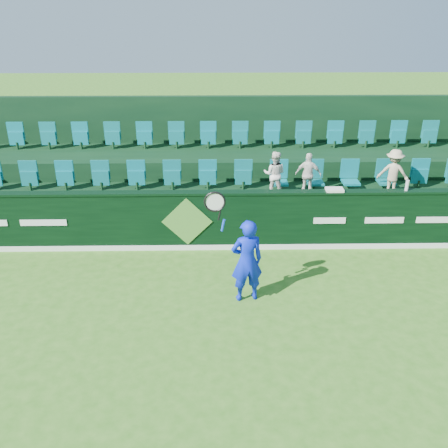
{
  "coord_description": "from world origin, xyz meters",
  "views": [
    {
      "loc": [
        0.63,
        -5.91,
        5.26
      ],
      "look_at": [
        0.78,
        2.8,
        1.15
      ],
      "focal_mm": 40.0,
      "sensor_mm": 36.0,
      "label": 1
    }
  ],
  "objects_px": {
    "spectator_middle": "(308,175)",
    "drinks_bottle": "(407,185)",
    "tennis_player": "(246,260)",
    "spectator_right": "(393,173)",
    "towel": "(335,190)",
    "spectator_left": "(274,174)"
  },
  "relations": [
    {
      "from": "spectator_middle",
      "to": "drinks_bottle",
      "type": "xyz_separation_m",
      "value": [
        1.92,
        -1.12,
        0.14
      ]
    },
    {
      "from": "tennis_player",
      "to": "spectator_right",
      "type": "height_order",
      "value": "tennis_player"
    },
    {
      "from": "spectator_middle",
      "to": "towel",
      "type": "distance_m",
      "value": 1.18
    },
    {
      "from": "drinks_bottle",
      "to": "towel",
      "type": "bearing_deg",
      "value": 180.0
    },
    {
      "from": "spectator_right",
      "to": "towel",
      "type": "xyz_separation_m",
      "value": [
        -1.63,
        -1.12,
        0.02
      ]
    },
    {
      "from": "spectator_left",
      "to": "spectator_middle",
      "type": "xyz_separation_m",
      "value": [
        0.8,
        0.0,
        -0.02
      ]
    },
    {
      "from": "drinks_bottle",
      "to": "spectator_left",
      "type": "bearing_deg",
      "value": 157.57
    },
    {
      "from": "spectator_right",
      "to": "towel",
      "type": "distance_m",
      "value": 1.98
    },
    {
      "from": "spectator_right",
      "to": "tennis_player",
      "type": "bearing_deg",
      "value": 62.65
    },
    {
      "from": "spectator_left",
      "to": "spectator_middle",
      "type": "distance_m",
      "value": 0.8
    },
    {
      "from": "tennis_player",
      "to": "spectator_left",
      "type": "xyz_separation_m",
      "value": [
        0.83,
        3.17,
        0.52
      ]
    },
    {
      "from": "tennis_player",
      "to": "spectator_right",
      "type": "xyz_separation_m",
      "value": [
        3.63,
        3.17,
        0.53
      ]
    },
    {
      "from": "towel",
      "to": "drinks_bottle",
      "type": "distance_m",
      "value": 1.55
    },
    {
      "from": "spectator_middle",
      "to": "drinks_bottle",
      "type": "bearing_deg",
      "value": 164.26
    },
    {
      "from": "tennis_player",
      "to": "drinks_bottle",
      "type": "xyz_separation_m",
      "value": [
        3.55,
        2.05,
        0.64
      ]
    },
    {
      "from": "spectator_left",
      "to": "spectator_right",
      "type": "relative_size",
      "value": 0.97
    },
    {
      "from": "towel",
      "to": "spectator_right",
      "type": "bearing_deg",
      "value": 34.41
    },
    {
      "from": "tennis_player",
      "to": "spectator_middle",
      "type": "xyz_separation_m",
      "value": [
        1.63,
        3.17,
        0.5
      ]
    },
    {
      "from": "spectator_left",
      "to": "drinks_bottle",
      "type": "bearing_deg",
      "value": 170.94
    },
    {
      "from": "spectator_left",
      "to": "spectator_middle",
      "type": "bearing_deg",
      "value": -166.62
    },
    {
      "from": "spectator_middle",
      "to": "spectator_left",
      "type": "bearing_deg",
      "value": 14.57
    },
    {
      "from": "tennis_player",
      "to": "towel",
      "type": "xyz_separation_m",
      "value": [
        2.0,
        2.05,
        0.55
      ]
    }
  ]
}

